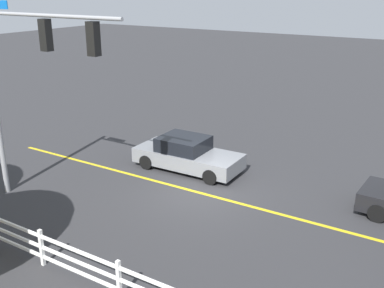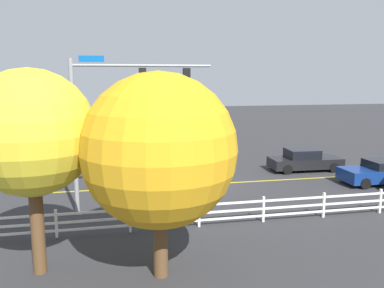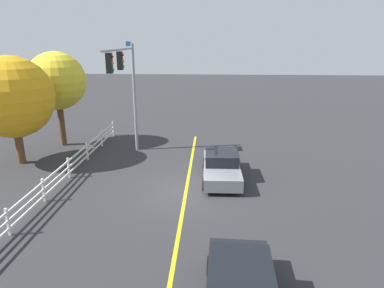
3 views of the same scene
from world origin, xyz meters
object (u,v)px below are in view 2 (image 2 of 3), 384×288
Objects in this scene: car_1 at (380,172)px; tree_0 at (159,151)px; tree_1 at (31,133)px; car_2 at (163,168)px; car_0 at (304,160)px.

tree_0 is (14.20, 8.55, 3.40)m from car_1.
tree_0 is at bearing 165.10° from tree_1.
car_1 is 13.03m from car_2.
car_1 is 0.70× the size of tree_0.
tree_1 is at bearing -117.32° from car_2.
tree_1 is (3.83, -1.02, 0.50)m from tree_0.
car_0 is 17.29m from tree_0.
tree_0 is at bearing 30.74° from car_1.
car_1 is 0.96× the size of car_2.
car_2 is 12.85m from tree_0.
car_2 is (9.68, 0.29, -0.01)m from car_0.
tree_1 is (15.22, 11.54, 3.88)m from car_0.
tree_0 is 4.00m from tree_1.
car_1 is at bearing -148.96° from tree_0.
car_2 is 13.13m from tree_1.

